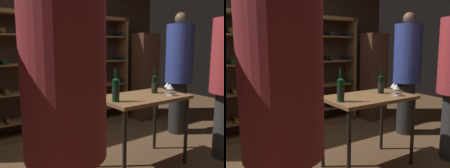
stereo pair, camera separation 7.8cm
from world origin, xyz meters
TOP-DOWN VIEW (x-y plane):
  - back_wall at (0.00, 1.85)m, footprint 4.82×0.10m
  - wine_rack at (-0.08, 1.64)m, footprint 3.26×0.32m
  - tasting_table at (0.49, -0.15)m, footprint 1.07×0.65m
  - person_bystander_red_print at (1.78, 0.40)m, footprint 0.45×0.46m
  - person_bystander_dark_jacket at (-0.95, -1.13)m, footprint 0.44×0.44m
  - display_cabinet at (1.88, 1.34)m, footprint 0.44×0.36m
  - wine_bottle_green_slim at (0.04, -0.21)m, footprint 0.08×0.08m
  - wine_bottle_red_label at (0.73, -0.10)m, footprint 0.08×0.08m
  - wine_glass_stemmed_left at (0.84, -0.21)m, footprint 0.09×0.09m
  - wine_glass_stemmed_right at (0.77, -0.32)m, footprint 0.09×0.09m

SIDE VIEW (x-z plane):
  - tasting_table at x=0.49m, z-range 0.34..1.23m
  - display_cabinet at x=1.88m, z-range 0.00..1.73m
  - wine_glass_stemmed_left at x=0.84m, z-range 0.92..1.07m
  - wine_rack at x=-0.08m, z-range -0.01..2.01m
  - wine_glass_stemmed_right at x=0.77m, z-range 0.93..1.07m
  - wine_bottle_red_label at x=0.73m, z-range 0.84..1.18m
  - wine_bottle_green_slim at x=0.04m, z-range 0.84..1.21m
  - person_bystander_red_print at x=1.78m, z-range 0.11..2.13m
  - person_bystander_dark_jacket at x=-0.95m, z-range 0.11..2.20m
  - back_wall at x=0.00m, z-range 0.00..2.82m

